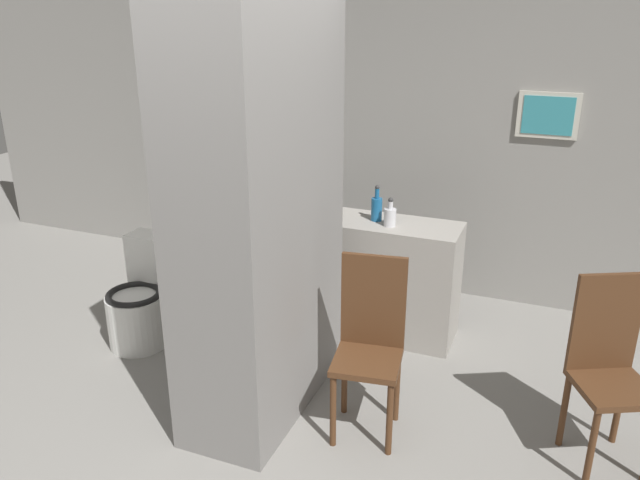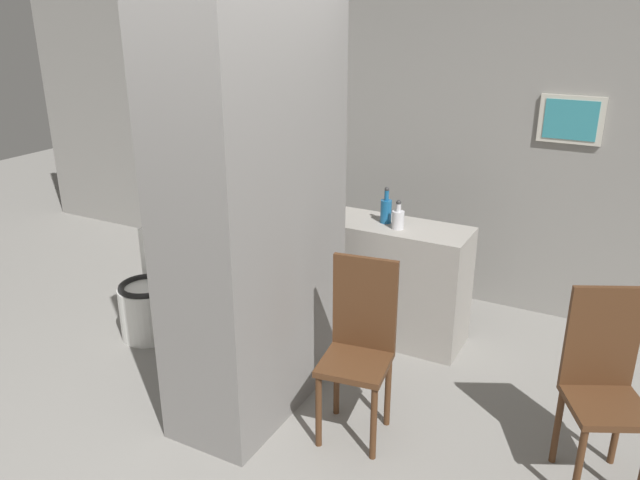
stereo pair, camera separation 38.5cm
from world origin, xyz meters
TOP-DOWN VIEW (x-y plane):
  - ground_plane at (0.00, 0.00)m, footprint 14.00×14.00m
  - wall_back at (-0.00, 2.63)m, footprint 8.00×0.09m
  - pillar_center at (0.12, 0.61)m, footprint 0.57×1.23m
  - counter_shelf at (0.47, 1.71)m, footprint 1.21×0.44m
  - toilet at (-1.04, 0.93)m, footprint 0.41×0.57m
  - chair_near_pillar at (0.78, 0.61)m, footprint 0.42×0.42m
  - chair_by_doorway at (2.01, 0.83)m, footprint 0.49×0.49m
  - bicycle at (-0.50, 1.55)m, footprint 1.72×0.42m
  - bottle_tall at (0.46, 1.72)m, footprint 0.08×0.08m
  - bottle_short at (0.59, 1.65)m, footprint 0.08×0.08m

SIDE VIEW (x-z plane):
  - ground_plane at x=0.00m, z-range 0.00..0.00m
  - toilet at x=-1.04m, z-range -0.07..0.69m
  - bicycle at x=-0.50m, z-range -0.01..0.72m
  - counter_shelf at x=0.47m, z-range 0.00..0.87m
  - chair_near_pillar at x=0.78m, z-range 0.04..1.08m
  - chair_by_doorway at x=2.01m, z-range 0.04..1.08m
  - bottle_short at x=0.59m, z-range 0.84..1.05m
  - bottle_tall at x=0.46m, z-range 0.84..1.10m
  - pillar_center at x=0.12m, z-range 0.00..2.60m
  - wall_back at x=0.00m, z-range 0.00..2.60m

